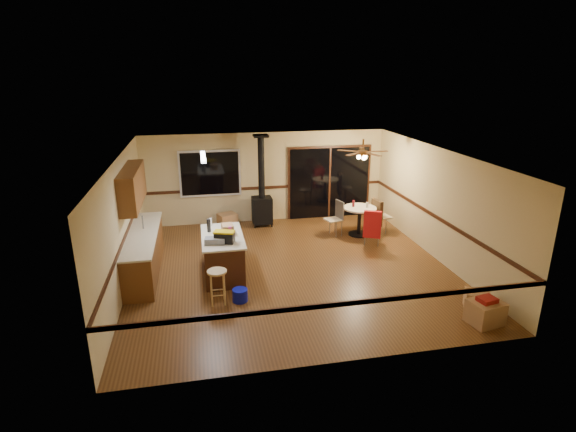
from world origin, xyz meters
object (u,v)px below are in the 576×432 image
object	(u,v)px
chair_right	(378,212)
box_under_window	(227,220)
blue_bucket	(240,295)
chair_near	(372,224)
bar_stool	(218,287)
toolbox_black	(224,238)
wood_stove	(262,201)
chair_left	(337,214)
box_corner_b	(477,300)
toolbox_grey	(215,241)
dining_table	(359,216)
box_corner_a	(485,312)
kitchen_island	(223,255)

from	to	relation	value
chair_right	box_under_window	world-z (taller)	chair_right
blue_bucket	chair_near	xyz separation A→B (m)	(3.55, 2.16, 0.47)
bar_stool	chair_right	xyz separation A→B (m)	(4.46, 3.03, 0.26)
toolbox_black	chair_right	size ratio (longest dim) A/B	0.56
chair_right	wood_stove	bearing A→B (deg)	156.55
chair_left	box_corner_b	distance (m)	4.57
chair_right	bar_stool	bearing A→B (deg)	-145.79
toolbox_grey	dining_table	xyz separation A→B (m)	(3.92, 2.17, -0.43)
dining_table	box_corner_a	xyz separation A→B (m)	(0.65, -4.68, -0.32)
wood_stove	bar_stool	size ratio (longest dim) A/B	3.69
wood_stove	box_corner_b	distance (m)	6.42
wood_stove	chair_left	bearing A→B (deg)	-32.45
dining_table	box_corner_a	size ratio (longest dim) A/B	1.58
blue_bucket	chair_left	distance (m)	4.32
wood_stove	chair_right	world-z (taller)	wood_stove
dining_table	chair_right	xyz separation A→B (m)	(0.52, 0.02, 0.07)
kitchen_island	chair_right	xyz separation A→B (m)	(4.27, 1.76, 0.14)
wood_stove	blue_bucket	bearing A→B (deg)	-103.89
chair_near	box_corner_b	bearing A→B (deg)	-76.89
bar_stool	chair_right	world-z (taller)	chair_right
toolbox_grey	chair_left	size ratio (longest dim) A/B	0.79
blue_bucket	box_corner_a	bearing A→B (deg)	-21.63
kitchen_island	blue_bucket	bearing A→B (deg)	-79.79
blue_bucket	chair_near	world-z (taller)	chair_near
blue_bucket	box_corner_b	xyz separation A→B (m)	(4.32, -1.18, 0.05)
wood_stove	toolbox_grey	xyz separation A→B (m)	(-1.47, -3.48, 0.23)
toolbox_black	chair_near	world-z (taller)	toolbox_black
kitchen_island	wood_stove	size ratio (longest dim) A/B	0.67
blue_bucket	chair_left	bearing A→B (deg)	47.10
kitchen_island	toolbox_black	xyz separation A→B (m)	(0.03, -0.41, 0.56)
toolbox_grey	chair_right	distance (m)	4.97
bar_stool	box_corner_b	bearing A→B (deg)	-14.02
toolbox_grey	blue_bucket	bearing A→B (deg)	-64.76
kitchen_island	chair_left	size ratio (longest dim) A/B	3.26
wood_stove	dining_table	distance (m)	2.79
dining_table	box_under_window	distance (m)	3.72
toolbox_black	dining_table	distance (m)	4.33
toolbox_grey	toolbox_black	size ratio (longest dim) A/B	1.03
chair_left	toolbox_black	bearing A→B (deg)	-143.91
toolbox_black	dining_table	world-z (taller)	toolbox_black
toolbox_grey	chair_right	bearing A→B (deg)	26.22
toolbox_black	chair_right	xyz separation A→B (m)	(4.25, 2.17, -0.41)
bar_stool	chair_near	world-z (taller)	chair_near
chair_left	box_corner_a	size ratio (longest dim) A/B	0.93
blue_bucket	toolbox_black	bearing A→B (deg)	103.30
toolbox_black	chair_left	distance (m)	3.90
box_corner_a	toolbox_grey	bearing A→B (deg)	151.30
chair_left	bar_stool	bearing A→B (deg)	-136.77
kitchen_island	chair_right	world-z (taller)	chair_right
chair_near	box_corner_a	world-z (taller)	chair_near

